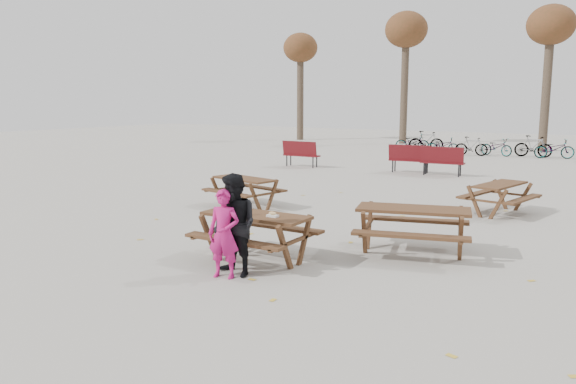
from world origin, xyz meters
The scene contains 14 objects.
ground centered at (0.00, 0.00, 0.00)m, with size 80.00×80.00×0.00m, color gray.
main_picnic_table centered at (0.00, 0.00, 0.59)m, with size 1.80×1.45×0.78m.
food_tray centered at (0.37, -0.05, 0.79)m, with size 0.18×0.11×0.04m, color white.
bread_roll centered at (0.37, -0.05, 0.83)m, with size 0.14×0.06×0.05m, color tan.
soda_bottle centered at (-0.05, -0.15, 0.85)m, with size 0.07×0.07×0.17m.
child centered at (0.13, -1.01, 0.66)m, with size 0.48×0.32×1.33m, color #B81768.
adult centered at (0.21, -0.84, 0.77)m, with size 0.75×0.58×1.54m, color black.
picnic_table_east centered at (2.07, 1.70, 0.40)m, with size 1.88×1.51×0.81m, color #362313, non-canonical shape.
picnic_table_north centered at (-2.95, 3.68, 0.36)m, with size 1.68×1.35×0.72m, color #362313, non-canonical shape.
picnic_table_far centered at (2.60, 6.10, 0.36)m, with size 1.65×1.33×0.71m, color #362313, non-canonical shape.
park_bench_row centered at (-0.84, 12.31, 0.52)m, with size 12.60×2.03×1.03m.
bicycle_row centered at (-1.56, 20.55, 0.46)m, with size 8.56×2.01×1.05m.
tree_row centered at (0.90, 25.15, 6.19)m, with size 32.17×3.52×8.26m.
fallen_leaves centered at (0.50, 2.50, 0.00)m, with size 11.00×11.00×0.01m, color gold, non-canonical shape.
Camera 1 is at (5.21, -7.35, 2.61)m, focal length 35.00 mm.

